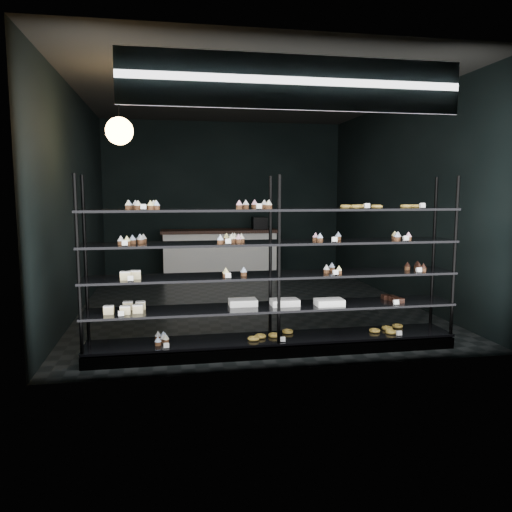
% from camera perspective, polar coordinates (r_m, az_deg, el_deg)
% --- Properties ---
extents(room, '(5.01, 6.01, 3.20)m').
position_cam_1_polar(room, '(7.71, -1.06, 6.29)').
color(room, black).
rests_on(room, ground).
extents(display_shelf, '(4.00, 0.50, 1.91)m').
position_cam_1_polar(display_shelf, '(5.39, 1.89, -4.51)').
color(display_shelf, black).
rests_on(display_shelf, room).
extents(signage, '(3.30, 0.05, 0.50)m').
position_cam_1_polar(signage, '(4.95, 4.60, 19.14)').
color(signage, '#0D0F45').
rests_on(signage, room).
extents(pendant_lamp, '(0.32, 0.32, 0.89)m').
position_cam_1_polar(pendant_lamp, '(6.26, -15.35, 13.62)').
color(pendant_lamp, black).
rests_on(pendant_lamp, room).
extents(service_counter, '(2.36, 0.65, 1.23)m').
position_cam_1_polar(service_counter, '(10.24, -4.12, 0.36)').
color(service_counter, silver).
rests_on(service_counter, room).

